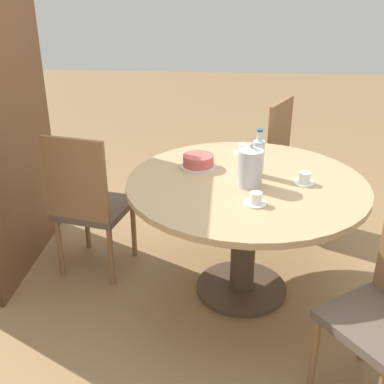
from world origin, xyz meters
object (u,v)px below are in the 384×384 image
at_px(chair_b, 293,164).
at_px(cup_c, 256,199).
at_px(cup_a, 243,150).
at_px(water_bottle, 258,157).
at_px(chair_c, 89,203).
at_px(cake_main, 198,161).
at_px(coffee_pot, 250,167).
at_px(cup_b, 304,179).

distance_m(chair_b, cup_c, 1.27).
xyz_separation_m(cup_a, cup_c, (-0.74, -0.05, 0.00)).
bearing_deg(water_bottle, chair_b, -21.62).
height_order(chair_c, cup_a, chair_c).
relative_size(cake_main, cup_c, 1.83).
xyz_separation_m(chair_c, coffee_pot, (-0.20, -0.98, 0.35)).
bearing_deg(cup_a, cup_b, -143.70).
bearing_deg(cake_main, chair_b, -43.23).
height_order(water_bottle, cake_main, water_bottle).
height_order(chair_c, cup_c, chair_c).
relative_size(chair_b, chair_c, 1.00).
relative_size(cake_main, cup_a, 1.83).
bearing_deg(water_bottle, coffee_pot, 161.28).
distance_m(chair_c, cake_main, 0.74).
bearing_deg(water_bottle, cup_c, 175.95).
relative_size(cup_b, cup_c, 1.00).
relative_size(chair_b, cup_a, 8.25).
bearing_deg(cup_b, cup_c, 135.10).
distance_m(chair_c, cup_a, 1.04).
bearing_deg(cake_main, coffee_pot, -129.53).
relative_size(water_bottle, cup_a, 2.36).
bearing_deg(coffee_pot, cup_c, -173.98).
height_order(water_bottle, cup_a, water_bottle).
height_order(cup_a, cup_b, same).
bearing_deg(cake_main, cup_b, -107.85).
relative_size(cup_a, cup_c, 1.00).
height_order(chair_c, cup_b, chair_c).
distance_m(chair_c, cup_c, 1.13).
height_order(chair_b, cup_c, chair_b).
xyz_separation_m(chair_b, chair_c, (-0.76, 1.36, 0.00)).
xyz_separation_m(chair_c, cup_b, (-0.15, -1.29, 0.27)).
bearing_deg(cup_c, coffee_pot, 6.02).
relative_size(chair_c, cup_a, 8.25).
bearing_deg(chair_b, water_bottle, -174.49).
distance_m(water_bottle, cake_main, 0.37).
bearing_deg(chair_b, chair_c, 146.45).
distance_m(cup_a, cup_c, 0.74).
bearing_deg(chair_b, cup_c, -169.12).
height_order(cake_main, cup_b, cake_main).
xyz_separation_m(chair_c, water_bottle, (-0.05, -1.03, 0.36)).
bearing_deg(cake_main, water_bottle, -105.09).
relative_size(coffee_pot, cup_c, 2.10).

